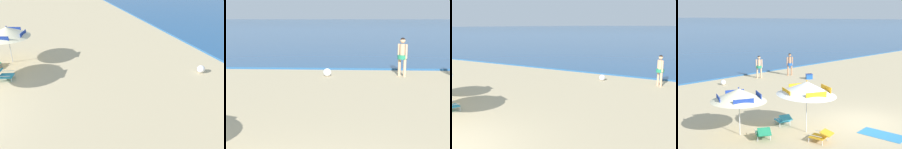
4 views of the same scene
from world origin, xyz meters
TOP-DOWN VIEW (x-y plane):
  - person_standing_near_shore at (3.08, 11.44)m, footprint 0.43×0.43m
  - beach_ball at (-0.29, 11.24)m, footprint 0.36×0.36m

SIDE VIEW (x-z plane):
  - beach_ball at x=-0.29m, z-range 0.00..0.36m
  - person_standing_near_shore at x=3.08m, z-range 0.14..1.88m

